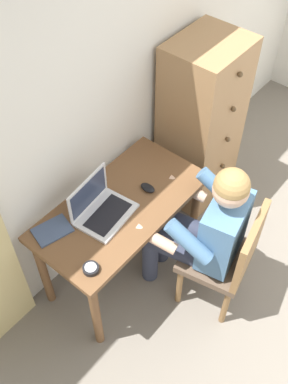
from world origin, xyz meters
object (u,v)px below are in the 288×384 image
at_px(desk, 121,217).
at_px(person_seated, 204,227).
at_px(dresser, 201,126).
at_px(computer_mouse, 148,188).
at_px(notebook_pad, 52,230).
at_px(desk_clock, 91,269).
at_px(chair, 228,256).
at_px(laptop, 100,207).

distance_m(desk, person_seated, 0.52).
bearing_deg(desk, dresser, 4.61).
xyz_separation_m(person_seated, computer_mouse, (-0.03, 0.41, 0.08)).
bearing_deg(computer_mouse, notebook_pad, 160.78).
bearing_deg(desk_clock, computer_mouse, 11.65).
distance_m(desk, dresser, 0.96).
distance_m(chair, notebook_pad, 1.07).
bearing_deg(dresser, desk, -175.39).
relative_size(dresser, computer_mouse, 13.43).
relative_size(person_seated, desk_clock, 13.15).
bearing_deg(laptop, dresser, 1.56).
distance_m(person_seated, notebook_pad, 0.89).
bearing_deg(person_seated, chair, -79.48).
distance_m(chair, desk_clock, 0.88).
xyz_separation_m(laptop, computer_mouse, (0.32, -0.10, -0.04)).
bearing_deg(desk, notebook_pad, 156.68).
distance_m(dresser, desk_clock, 1.43).
height_order(desk, laptop, laptop).
bearing_deg(desk_clock, dresser, 10.44).
bearing_deg(notebook_pad, person_seated, -30.20).
xyz_separation_m(dresser, chair, (-0.70, -0.72, -0.19)).
bearing_deg(computer_mouse, desk, 167.21).
bearing_deg(desk, chair, -67.99).
distance_m(desk, desk_clock, 0.50).
relative_size(chair, desk_clock, 9.62).
xyz_separation_m(chair, person_seated, (-0.03, 0.18, 0.18)).
relative_size(desk, dresser, 0.83).
distance_m(person_seated, computer_mouse, 0.42).
bearing_deg(notebook_pad, desk, -8.13).
bearing_deg(desk, computer_mouse, -13.87).
xyz_separation_m(dresser, person_seated, (-0.73, -0.54, -0.01)).
bearing_deg(dresser, chair, -134.37).
height_order(chair, notebook_pad, chair).
height_order(dresser, chair, dresser).
bearing_deg(desk, person_seated, -63.94).
bearing_deg(dresser, laptop, -178.44).
relative_size(dresser, laptop, 3.67).
relative_size(laptop, computer_mouse, 3.66).
bearing_deg(computer_mouse, laptop, 164.33).
bearing_deg(person_seated, laptop, 124.46).
xyz_separation_m(laptop, notebook_pad, (-0.27, 0.12, -0.05)).
xyz_separation_m(chair, desk_clock, (-0.70, 0.46, 0.26)).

